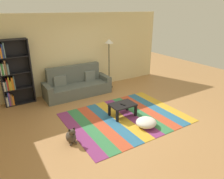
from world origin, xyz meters
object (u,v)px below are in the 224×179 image
(coffee_table, at_px, (123,106))
(pouf, at_px, (146,122))
(dog, at_px, (71,136))
(tv_remote, at_px, (123,104))
(bookshelf, at_px, (12,75))
(standing_lamp, at_px, (109,48))
(couch, at_px, (77,85))

(coffee_table, height_order, pouf, coffee_table)
(dog, bearing_deg, pouf, -11.16)
(pouf, relative_size, tv_remote, 3.53)
(bookshelf, xyz_separation_m, tv_remote, (2.36, -2.47, -0.59))
(tv_remote, bearing_deg, dog, 173.20)
(bookshelf, bearing_deg, standing_lamp, -4.46)
(pouf, height_order, dog, dog)
(bookshelf, distance_m, pouf, 4.21)
(couch, relative_size, standing_lamp, 1.25)
(pouf, relative_size, standing_lamp, 0.29)
(coffee_table, relative_size, pouf, 1.30)
(couch, xyz_separation_m, coffee_table, (0.45, -2.14, -0.04))
(coffee_table, distance_m, standing_lamp, 2.64)
(couch, distance_m, coffee_table, 2.18)
(pouf, height_order, standing_lamp, standing_lamp)
(coffee_table, bearing_deg, standing_lamp, 67.99)
(couch, xyz_separation_m, pouf, (0.63, -2.93, -0.22))
(bookshelf, height_order, coffee_table, bookshelf)
(bookshelf, xyz_separation_m, pouf, (2.57, -3.22, -0.85))
(couch, relative_size, dog, 5.69)
(coffee_table, distance_m, pouf, 0.83)
(dog, distance_m, standing_lamp, 3.89)
(bookshelf, bearing_deg, couch, -8.43)
(coffee_table, height_order, tv_remote, tv_remote)
(couch, relative_size, coffee_table, 3.27)
(coffee_table, xyz_separation_m, pouf, (0.19, -0.79, -0.18))
(coffee_table, height_order, standing_lamp, standing_lamp)
(dog, bearing_deg, coffee_table, 14.06)
(pouf, height_order, tv_remote, tv_remote)
(pouf, xyz_separation_m, dog, (-1.88, 0.37, 0.04))
(dog, height_order, tv_remote, dog)
(coffee_table, bearing_deg, pouf, -76.76)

